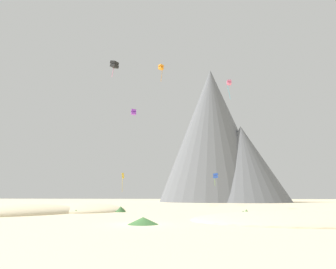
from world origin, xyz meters
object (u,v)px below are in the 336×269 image
bush_near_left (65,210)px  rock_massif (219,140)px  bush_far_left (121,209)px  kite_blue_low (216,176)px  kite_gold_low (123,179)px  kite_violet_mid (134,112)px  kite_rainbow_high (229,83)px  bush_scatter_east (76,212)px  bush_low_patch (246,214)px  bush_mid_center (143,221)px  bush_near_right (243,213)px  kite_orange_high (161,67)px  kite_black_mid (114,65)px

bush_near_left → rock_massif: 88.94m
bush_far_left → kite_blue_low: 40.87m
kite_gold_low → kite_violet_mid: kite_violet_mid is taller
bush_near_left → kite_gold_low: bearing=90.4°
kite_rainbow_high → bush_scatter_east: bearing=-128.5°
rock_massif → kite_gold_low: bearing=-119.5°
bush_low_patch → kite_violet_mid: bearing=118.0°
kite_gold_low → kite_rainbow_high: bearing=12.6°
rock_massif → kite_gold_low: rock_massif is taller
bush_mid_center → bush_near_right: bearing=56.2°
bush_scatter_east → kite_rainbow_high: 56.25m
bush_mid_center → kite_orange_high: (-4.04, 36.11, 30.65)m
bush_scatter_east → bush_near_right: bearing=0.9°
kite_orange_high → kite_blue_low: 33.26m
kite_gold_low → kite_rainbow_high: (28.73, 2.34, 26.16)m
rock_massif → kite_gold_low: 58.51m
kite_gold_low → kite_black_mid: (7.18, -32.48, 17.13)m
bush_far_left → kite_gold_low: size_ratio=0.35×
kite_orange_high → kite_black_mid: kite_orange_high is taller
kite_blue_low → bush_low_patch: bearing=-170.6°
bush_scatter_east → kite_orange_high: bearing=66.7°
kite_violet_mid → bush_far_left: bearing=-8.4°
bush_scatter_east → kite_black_mid: kite_black_mid is taller
bush_near_right → bush_near_left: 26.74m
bush_near_left → kite_gold_low: size_ratio=0.27×
bush_near_right → bush_near_left: bush_near_left is taller
kite_orange_high → kite_blue_low: kite_orange_high is taller
bush_far_left → kite_black_mid: size_ratio=0.59×
bush_scatter_east → kite_rainbow_high: (25.39, 38.02, 32.77)m
bush_near_right → bush_mid_center: 18.77m
bush_scatter_east → kite_black_mid: 24.26m
bush_far_left → rock_massif: rock_massif is taller
bush_mid_center → kite_violet_mid: kite_violet_mid is taller
kite_black_mid → bush_near_left: bearing=116.3°
kite_violet_mid → bush_scatter_east: bearing=-17.3°
rock_massif → kite_violet_mid: (-25.75, -44.63, 0.72)m
kite_gold_low → kite_blue_low: bearing=21.4°
bush_near_left → kite_blue_low: (24.15, 38.42, 7.40)m
bush_far_left → bush_mid_center: size_ratio=0.62×
bush_low_patch → rock_massif: rock_massif is taller
rock_massif → kite_orange_high: (-14.99, -63.16, 5.69)m
kite_violet_mid → rock_massif: bearing=130.1°
bush_near_right → kite_rainbow_high: 49.97m
kite_gold_low → bush_low_patch: bearing=-50.4°
bush_far_left → kite_orange_high: 34.85m
bush_near_left → kite_violet_mid: kite_violet_mid is taller
bush_mid_center → kite_gold_low: kite_gold_low is taller
bush_mid_center → rock_massif: (10.95, 99.27, 24.96)m
kite_rainbow_high → kite_blue_low: (-4.37, 3.46, -25.25)m
kite_orange_high → kite_blue_low: bearing=100.1°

